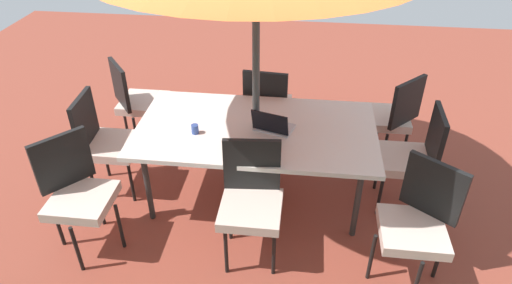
# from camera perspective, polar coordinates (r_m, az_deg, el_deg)

# --- Properties ---
(ground_plane) EXTENTS (10.00, 10.00, 0.02)m
(ground_plane) POSITION_cam_1_polar(r_m,az_deg,el_deg) (4.33, -0.00, -6.72)
(ground_plane) COLOR brown
(dining_table) EXTENTS (2.06, 1.14, 0.75)m
(dining_table) POSITION_cam_1_polar(r_m,az_deg,el_deg) (3.91, -0.00, 1.26)
(dining_table) COLOR silver
(dining_table) RESTS_ON ground_plane
(chair_northeast) EXTENTS (0.59, 0.58, 0.98)m
(chair_northeast) POSITION_cam_1_polar(r_m,az_deg,el_deg) (3.78, -21.70, -5.69)
(chair_northeast) COLOR beige
(chair_northeast) RESTS_ON ground_plane
(chair_southeast) EXTENTS (0.58, 0.58, 0.98)m
(chair_southeast) POSITION_cam_1_polar(r_m,az_deg,el_deg) (4.90, -14.81, 5.27)
(chair_southeast) COLOR beige
(chair_southeast) RESTS_ON ground_plane
(chair_south) EXTENTS (0.47, 0.48, 0.98)m
(chair_south) POSITION_cam_1_polar(r_m,az_deg,el_deg) (4.64, 1.47, 4.75)
(chair_south) COLOR beige
(chair_south) RESTS_ON ground_plane
(chair_northwest) EXTENTS (0.58, 0.58, 0.98)m
(chair_northwest) POSITION_cam_1_polar(r_m,az_deg,el_deg) (3.46, 19.78, -9.27)
(chair_northwest) COLOR beige
(chair_northwest) RESTS_ON ground_plane
(chair_west) EXTENTS (0.47, 0.46, 0.98)m
(chair_west) POSITION_cam_1_polar(r_m,az_deg,el_deg) (4.12, 19.25, -1.50)
(chair_west) COLOR beige
(chair_west) RESTS_ON ground_plane
(chair_southwest) EXTENTS (0.59, 0.59, 0.98)m
(chair_southwest) POSITION_cam_1_polar(r_m,az_deg,el_deg) (4.66, 16.67, 3.33)
(chair_southwest) COLOR beige
(chair_southwest) RESTS_ON ground_plane
(chair_north) EXTENTS (0.47, 0.48, 0.98)m
(chair_north) POSITION_cam_1_polar(r_m,az_deg,el_deg) (3.44, -0.62, -7.05)
(chair_north) COLOR beige
(chair_north) RESTS_ON ground_plane
(chair_east) EXTENTS (0.47, 0.46, 0.98)m
(chair_east) POSITION_cam_1_polar(r_m,az_deg,el_deg) (4.30, -18.52, 0.28)
(chair_east) COLOR beige
(chair_east) RESTS_ON ground_plane
(laptop) EXTENTS (0.38, 0.33, 0.21)m
(laptop) POSITION_cam_1_polar(r_m,az_deg,el_deg) (3.82, 2.13, 2.07)
(laptop) COLOR #B7B7BC
(laptop) RESTS_ON dining_table
(cup) EXTENTS (0.06, 0.06, 0.08)m
(cup) POSITION_cam_1_polar(r_m,az_deg,el_deg) (3.82, -7.72, 1.62)
(cup) COLOR #334C99
(cup) RESTS_ON dining_table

